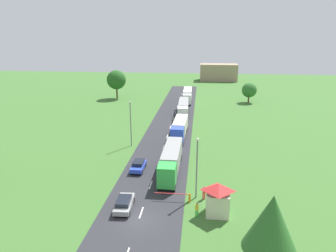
{
  "coord_description": "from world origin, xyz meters",
  "views": [
    {
      "loc": [
        6.5,
        -29.28,
        20.21
      ],
      "look_at": [
        0.36,
        27.78,
        2.93
      ],
      "focal_mm": 32.23,
      "sensor_mm": 36.0,
      "label": 1
    }
  ],
  "objects": [
    {
      "name": "person_lead",
      "position": [
        8.27,
        2.8,
        0.96
      ],
      "size": [
        0.38,
        0.24,
        1.82
      ],
      "color": "green",
      "rests_on": "ground"
    },
    {
      "name": "lamppost_second",
      "position": [
        -6.23,
        23.75,
        4.84
      ],
      "size": [
        0.36,
        0.36,
        8.71
      ],
      "color": "slate",
      "rests_on": "ground"
    },
    {
      "name": "road",
      "position": [
        0.0,
        24.5,
        0.03
      ],
      "size": [
        10.0,
        140.0,
        0.06
      ],
      "primitive_type": "cube",
      "color": "#2B2B30",
      "rests_on": "ground"
    },
    {
      "name": "person_second",
      "position": [
        7.4,
        5.5,
        0.96
      ],
      "size": [
        0.38,
        0.24,
        1.82
      ],
      "color": "red",
      "rests_on": "ground"
    },
    {
      "name": "ground_plane",
      "position": [
        0.0,
        0.0,
        0.0
      ],
      "size": [
        280.0,
        280.0,
        0.0
      ],
      "primitive_type": "plane",
      "color": "#3D6B2D"
    },
    {
      "name": "tree_oak",
      "position": [
        12.77,
        -6.68,
        5.17
      ],
      "size": [
        4.62,
        4.62,
        7.74
      ],
      "color": "#513823",
      "rests_on": "ground"
    },
    {
      "name": "car_lead",
      "position": [
        -2.2,
        2.06,
        0.81
      ],
      "size": [
        2.1,
        4.53,
        1.42
      ],
      "color": "gray",
      "rests_on": "road"
    },
    {
      "name": "tree_birch",
      "position": [
        -21.02,
        67.56,
        6.19
      ],
      "size": [
        6.28,
        6.28,
        9.35
      ],
      "color": "#513823",
      "rests_on": "ground"
    },
    {
      "name": "lamppost_lead",
      "position": [
        6.38,
        5.74,
        4.56
      ],
      "size": [
        0.36,
        0.36,
        8.17
      ],
      "color": "slate",
      "rests_on": "ground"
    },
    {
      "name": "guard_booth",
      "position": [
        8.91,
        2.15,
        2.04
      ],
      "size": [
        3.0,
        2.69,
        4.03
      ],
      "color": "beige",
      "rests_on": "ground"
    },
    {
      "name": "truck_second",
      "position": [
        2.57,
        29.72,
        2.06
      ],
      "size": [
        2.82,
        12.0,
        3.43
      ],
      "color": "blue",
      "rests_on": "road"
    },
    {
      "name": "distant_building",
      "position": [
        14.69,
        113.21,
        3.79
      ],
      "size": [
        16.81,
        8.82,
        7.57
      ],
      "primitive_type": "cube",
      "color": "#9E846B",
      "rests_on": "ground"
    },
    {
      "name": "truck_fourth",
      "position": [
        2.55,
        65.07,
        2.17
      ],
      "size": [
        2.7,
        13.42,
        3.69
      ],
      "color": "white",
      "rests_on": "road"
    },
    {
      "name": "truck_lead",
      "position": [
        2.43,
        12.99,
        2.09
      ],
      "size": [
        2.62,
        13.1,
        3.48
      ],
      "color": "green",
      "rests_on": "road"
    },
    {
      "name": "car_second",
      "position": [
        -2.69,
        13.04,
        0.83
      ],
      "size": [
        1.94,
        4.12,
        1.46
      ],
      "color": "blue",
      "rests_on": "road"
    },
    {
      "name": "tree_pine",
      "position": [
        21.7,
        65.69,
        3.9
      ],
      "size": [
        4.57,
        4.57,
        6.2
      ],
      "color": "#513823",
      "rests_on": "ground"
    },
    {
      "name": "truck_third",
      "position": [
        2.27,
        47.85,
        2.08
      ],
      "size": [
        2.88,
        14.37,
        3.45
      ],
      "color": "white",
      "rests_on": "road"
    },
    {
      "name": "person_third",
      "position": [
        6.55,
        1.43,
        0.96
      ],
      "size": [
        0.38,
        0.24,
        1.82
      ],
      "color": "green",
      "rests_on": "ground"
    },
    {
      "name": "lane_marking_centre",
      "position": [
        0.0,
        19.3,
        0.07
      ],
      "size": [
        0.16,
        118.7,
        0.01
      ],
      "color": "white",
      "rests_on": "road"
    },
    {
      "name": "barrier_gate",
      "position": [
        4.8,
        4.65,
        0.69
      ],
      "size": [
        4.64,
        0.28,
        1.05
      ],
      "color": "orange",
      "rests_on": "ground"
    }
  ]
}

